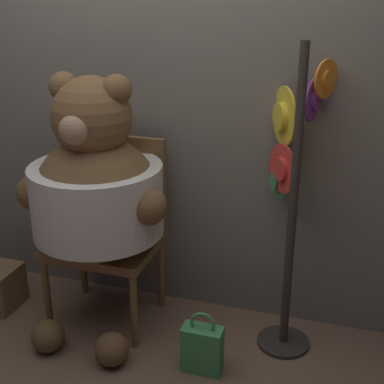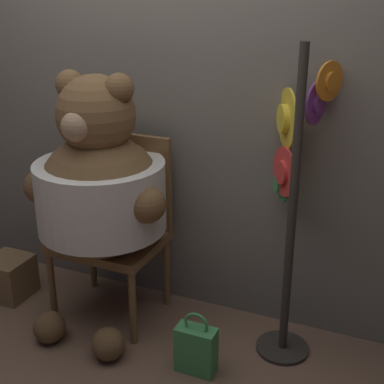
# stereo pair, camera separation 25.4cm
# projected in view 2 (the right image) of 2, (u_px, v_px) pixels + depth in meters

# --- Properties ---
(ground_plane) EXTENTS (14.00, 14.00, 0.00)m
(ground_plane) POSITION_uv_depth(u_px,v_px,m) (119.00, 346.00, 2.88)
(ground_plane) COLOR brown
(wall_back) EXTENTS (8.00, 0.10, 2.26)m
(wall_back) POSITION_uv_depth(u_px,v_px,m) (167.00, 116.00, 3.01)
(wall_back) COLOR slate
(wall_back) RESTS_ON ground_plane
(chair) EXTENTS (0.58, 0.47, 1.04)m
(chair) POSITION_uv_depth(u_px,v_px,m) (116.00, 220.00, 3.06)
(chair) COLOR brown
(chair) RESTS_ON ground_plane
(teddy_bear) EXTENTS (0.83, 0.74, 1.43)m
(teddy_bear) POSITION_uv_depth(u_px,v_px,m) (100.00, 188.00, 2.82)
(teddy_bear) COLOR brown
(teddy_bear) RESTS_ON ground_plane
(hat_display_rack) EXTENTS (0.31, 0.44, 1.60)m
(hat_display_rack) POSITION_uv_depth(u_px,v_px,m) (292.00, 186.00, 2.62)
(hat_display_rack) COLOR #332D28
(hat_display_rack) RESTS_ON ground_plane
(handbag_on_ground) EXTENTS (0.20, 0.10, 0.34)m
(handbag_on_ground) POSITION_uv_depth(u_px,v_px,m) (196.00, 348.00, 2.66)
(handbag_on_ground) COLOR #479E56
(handbag_on_ground) RESTS_ON ground_plane
(wooden_crate) EXTENTS (0.25, 0.25, 0.25)m
(wooden_crate) POSITION_uv_depth(u_px,v_px,m) (9.00, 277.00, 3.32)
(wooden_crate) COLOR brown
(wooden_crate) RESTS_ON ground_plane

